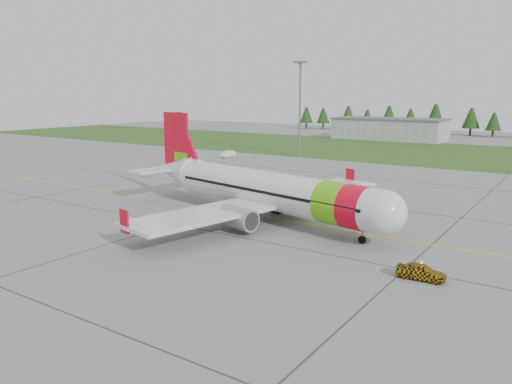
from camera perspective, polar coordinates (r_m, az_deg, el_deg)
The scene contains 8 objects.
ground at distance 45.48m, azimuth 4.50°, elevation -6.40°, with size 320.00×320.00×0.00m, color gray.
aircraft at distance 54.74m, azimuth 1.09°, elevation 0.18°, with size 36.99×34.62×11.31m.
follow_me_car at distance 39.45m, azimuth 18.45°, elevation -6.97°, with size 1.46×1.24×3.64m, color #D3A00B.
service_van at distance 109.02m, azimuth -3.28°, elevation 5.10°, with size 1.49×1.41×4.27m, color white.
grass_strip at distance 122.43m, azimuth 23.87°, elevation 3.84°, with size 320.00×50.00×0.03m, color #30561E.
taxi_guideline at distance 52.31m, azimuth 8.84°, elevation -4.13°, with size 120.00×0.25×0.02m, color gold.
hangar_west at distance 156.79m, azimuth 14.98°, elevation 6.93°, with size 32.00×14.00×6.00m, color #A8A8A3.
floodlight_mast at distance 109.66m, azimuth 5.02°, elevation 9.23°, with size 0.50×0.50×20.00m, color slate.
Camera 1 is at (21.24, -37.79, 13.76)m, focal length 35.00 mm.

